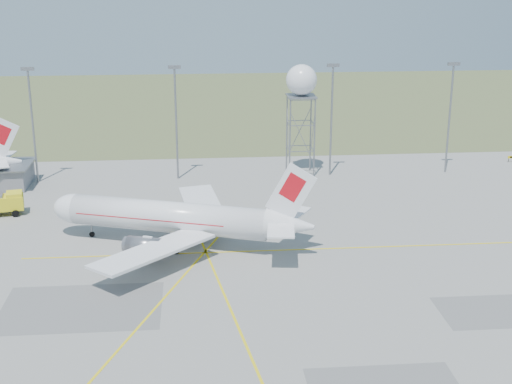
{
  "coord_description": "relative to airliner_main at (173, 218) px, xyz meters",
  "views": [
    {
      "loc": [
        -6.68,
        -59.33,
        36.71
      ],
      "look_at": [
        2.0,
        40.0,
        5.24
      ],
      "focal_mm": 50.0,
      "sensor_mm": 36.0,
      "label": 1
    }
  ],
  "objects": [
    {
      "name": "taxi_sign_near",
      "position": [
        65.63,
        38.65,
        -3.06
      ],
      "size": [
        1.6,
        0.17,
        1.2
      ],
      "color": "black",
      "rests_on": "ground"
    },
    {
      "name": "grass_strip",
      "position": [
        10.03,
        106.65,
        -3.93
      ],
      "size": [
        400.0,
        120.0,
        0.03
      ],
      "primitive_type": "cube",
      "color": "#4B5E34",
      "rests_on": "ground"
    },
    {
      "name": "mast_d",
      "position": [
        50.03,
        32.65,
        8.12
      ],
      "size": [
        2.2,
        0.5,
        20.5
      ],
      "color": "gray",
      "rests_on": "ground"
    },
    {
      "name": "ground",
      "position": [
        10.03,
        -33.35,
        -3.95
      ],
      "size": [
        400.0,
        400.0,
        0.0
      ],
      "primitive_type": "plane",
      "color": "gray",
      "rests_on": "ground"
    },
    {
      "name": "airliner_main",
      "position": [
        0.0,
        0.0,
        0.0
      ],
      "size": [
        36.92,
        34.79,
        12.89
      ],
      "rotation": [
        0.0,
        0.0,
        2.81
      ],
      "color": "white",
      "rests_on": "ground"
    },
    {
      "name": "mast_c",
      "position": [
        28.03,
        32.65,
        8.12
      ],
      "size": [
        2.2,
        0.5,
        20.5
      ],
      "color": "gray",
      "rests_on": "ground"
    },
    {
      "name": "radar_tower",
      "position": [
        22.62,
        33.97,
        7.41
      ],
      "size": [
        5.6,
        5.6,
        20.26
      ],
      "color": "gray",
      "rests_on": "ground"
    },
    {
      "name": "mast_a",
      "position": [
        -24.97,
        32.65,
        8.12
      ],
      "size": [
        2.2,
        0.5,
        20.5
      ],
      "color": "gray",
      "rests_on": "ground"
    },
    {
      "name": "mast_b",
      "position": [
        0.03,
        32.65,
        8.12
      ],
      "size": [
        2.2,
        0.5,
        20.5
      ],
      "color": "gray",
      "rests_on": "ground"
    }
  ]
}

